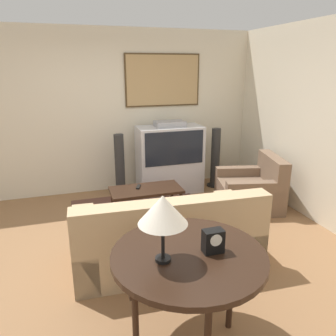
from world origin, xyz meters
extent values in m
plane|color=#8E6642|center=(0.00, 0.00, 0.00)|extent=(12.00, 12.00, 0.00)
cube|color=beige|center=(0.00, 2.13, 1.35)|extent=(12.00, 0.06, 2.70)
cube|color=#4C381E|center=(1.02, 2.08, 1.87)|extent=(1.31, 0.03, 0.87)
cube|color=tan|center=(1.02, 2.07, 1.87)|extent=(1.26, 0.01, 0.82)
cube|color=beige|center=(2.63, 0.00, 1.35)|extent=(0.06, 12.00, 2.70)
cube|color=brown|center=(0.31, 0.91, 0.01)|extent=(1.95, 1.62, 0.01)
cube|color=silver|center=(1.02, 1.70, 0.26)|extent=(1.09, 0.52, 0.51)
cube|color=silver|center=(1.02, 1.70, 0.83)|extent=(1.09, 0.52, 0.63)
cube|color=black|center=(1.02, 1.44, 0.83)|extent=(0.98, 0.01, 0.55)
cube|color=#9E9EA3|center=(1.02, 1.70, 1.19)|extent=(0.49, 0.29, 0.09)
cube|color=tan|center=(0.32, -0.32, 0.21)|extent=(2.03, 1.04, 0.42)
cube|color=tan|center=(0.30, -0.69, 0.64)|extent=(1.99, 0.32, 0.45)
cube|color=tan|center=(1.19, -0.37, 0.29)|extent=(0.29, 0.96, 0.58)
cube|color=tan|center=(-0.55, -0.28, 0.29)|extent=(0.29, 0.96, 0.58)
cube|color=#877154|center=(0.75, -0.58, 0.59)|extent=(0.37, 0.14, 0.34)
cube|color=#877154|center=(-0.14, -0.53, 0.59)|extent=(0.37, 0.14, 0.34)
cube|color=brown|center=(1.98, 0.70, 0.20)|extent=(1.06, 1.06, 0.39)
cube|color=brown|center=(2.32, 0.61, 0.60)|extent=(0.38, 0.90, 0.41)
cube|color=brown|center=(2.06, 1.05, 0.27)|extent=(0.89, 0.37, 0.53)
cube|color=brown|center=(1.89, 0.35, 0.27)|extent=(0.89, 0.37, 0.53)
cube|color=black|center=(0.38, 0.82, 0.41)|extent=(1.01, 0.51, 0.04)
cylinder|color=black|center=(-0.08, 0.61, 0.20)|extent=(0.04, 0.04, 0.39)
cylinder|color=black|center=(0.83, 0.61, 0.20)|extent=(0.04, 0.04, 0.39)
cylinder|color=black|center=(-0.08, 1.02, 0.20)|extent=(0.04, 0.04, 0.39)
cylinder|color=black|center=(0.83, 1.02, 0.20)|extent=(0.04, 0.04, 0.39)
cylinder|color=black|center=(0.13, -1.51, 0.79)|extent=(1.13, 1.13, 0.04)
cube|color=black|center=(0.13, -1.51, 0.73)|extent=(0.96, 0.45, 0.08)
cylinder|color=black|center=(-0.26, -1.45, 0.39)|extent=(0.05, 0.05, 0.77)
cylinder|color=black|center=(0.52, -1.45, 0.39)|extent=(0.05, 0.05, 0.77)
cylinder|color=black|center=(-0.08, -1.55, 0.83)|extent=(0.11, 0.11, 0.02)
cylinder|color=black|center=(-0.08, -1.55, 1.05)|extent=(0.02, 0.02, 0.42)
cone|color=silver|center=(-0.08, -1.55, 1.20)|extent=(0.33, 0.33, 0.20)
cube|color=black|center=(0.30, -1.55, 0.90)|extent=(0.15, 0.09, 0.17)
cylinder|color=white|center=(0.30, -1.60, 0.93)|extent=(0.09, 0.01, 0.09)
cube|color=black|center=(0.29, 0.90, 0.44)|extent=(0.10, 0.16, 0.02)
cylinder|color=black|center=(0.16, 1.70, 0.01)|extent=(0.27, 0.27, 0.02)
cylinder|color=#2D2D2D|center=(0.16, 1.70, 0.53)|extent=(0.16, 0.16, 1.06)
cylinder|color=black|center=(1.88, 1.70, 0.01)|extent=(0.27, 0.27, 0.02)
cylinder|color=#2D2D2D|center=(1.88, 1.70, 0.53)|extent=(0.16, 0.16, 1.06)
camera|label=1|loc=(-0.63, -3.43, 2.09)|focal=35.00mm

